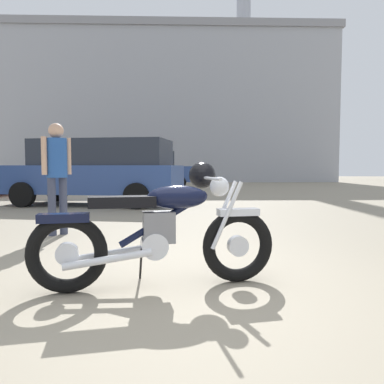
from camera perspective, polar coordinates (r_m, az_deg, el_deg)
ground_plane at (r=3.03m, az=0.06°, el=-15.76°), size 80.00×80.00×0.00m
vintage_motorcycle at (r=3.24m, az=-4.47°, el=-5.52°), size 2.05×0.84×1.07m
bystander at (r=5.97m, az=-19.68°, el=3.59°), size 0.33×0.36×1.66m
white_estate_far at (r=10.51m, az=-14.20°, el=3.24°), size 4.88×2.40×1.74m
pale_sedan_back at (r=18.67m, az=-6.10°, el=3.43°), size 4.13×2.35×1.78m
industrial_building at (r=30.86m, az=-3.10°, el=11.97°), size 23.83×12.06×19.51m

